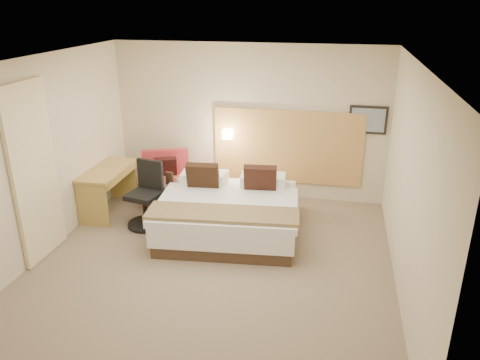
% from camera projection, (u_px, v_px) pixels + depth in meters
% --- Properties ---
extents(floor, '(4.80, 5.00, 0.02)m').
position_uv_depth(floor, '(213.00, 263.00, 6.42)').
color(floor, '#816E57').
rests_on(floor, ground).
extents(ceiling, '(4.80, 5.00, 0.02)m').
position_uv_depth(ceiling, '(208.00, 60.00, 5.43)').
color(ceiling, white).
rests_on(ceiling, floor).
extents(wall_back, '(4.80, 0.02, 2.70)m').
position_uv_depth(wall_back, '(249.00, 122.00, 8.21)').
color(wall_back, beige).
rests_on(wall_back, floor).
extents(wall_front, '(4.80, 0.02, 2.70)m').
position_uv_depth(wall_front, '(126.00, 279.00, 3.64)').
color(wall_front, beige).
rests_on(wall_front, floor).
extents(wall_left, '(0.02, 5.00, 2.70)m').
position_uv_depth(wall_left, '(41.00, 158.00, 6.39)').
color(wall_left, beige).
rests_on(wall_left, floor).
extents(wall_right, '(0.02, 5.00, 2.70)m').
position_uv_depth(wall_right, '(410.00, 185.00, 5.46)').
color(wall_right, beige).
rests_on(wall_right, floor).
extents(headboard_panel, '(2.60, 0.04, 1.30)m').
position_uv_depth(headboard_panel, '(287.00, 147.00, 8.18)').
color(headboard_panel, tan).
rests_on(headboard_panel, wall_back).
extents(art_frame, '(0.62, 0.03, 0.47)m').
position_uv_depth(art_frame, '(368.00, 120.00, 7.74)').
color(art_frame, black).
rests_on(art_frame, wall_back).
extents(art_canvas, '(0.54, 0.01, 0.39)m').
position_uv_depth(art_canvas, '(368.00, 120.00, 7.72)').
color(art_canvas, slate).
rests_on(art_canvas, wall_back).
extents(lamp_arm, '(0.02, 0.12, 0.02)m').
position_uv_depth(lamp_arm, '(228.00, 133.00, 8.27)').
color(lamp_arm, white).
rests_on(lamp_arm, wall_back).
extents(lamp_shade, '(0.15, 0.15, 0.15)m').
position_uv_depth(lamp_shade, '(227.00, 134.00, 8.21)').
color(lamp_shade, '#FDEBC5').
rests_on(lamp_shade, wall_back).
extents(curtain, '(0.06, 0.90, 2.42)m').
position_uv_depth(curtain, '(35.00, 173.00, 6.20)').
color(curtain, beige).
rests_on(curtain, wall_left).
extents(bottle_a, '(0.07, 0.07, 0.19)m').
position_uv_depth(bottle_a, '(162.00, 176.00, 7.76)').
color(bottle_a, '#7996BB').
rests_on(bottle_a, side_table).
extents(menu_folder, '(0.13, 0.07, 0.21)m').
position_uv_depth(menu_folder, '(169.00, 178.00, 7.62)').
color(menu_folder, black).
rests_on(menu_folder, side_table).
extents(bed, '(2.24, 2.19, 1.01)m').
position_uv_depth(bed, '(229.00, 211.00, 7.19)').
color(bed, '#412E20').
rests_on(bed, floor).
extents(lounge_chair, '(1.02, 0.97, 0.86)m').
position_uv_depth(lounge_chair, '(167.00, 181.00, 8.29)').
color(lounge_chair, '#AE7052').
rests_on(lounge_chair, floor).
extents(side_table, '(0.55, 0.55, 0.54)m').
position_uv_depth(side_table, '(167.00, 195.00, 7.83)').
color(side_table, silver).
rests_on(side_table, floor).
extents(desk, '(0.58, 1.23, 0.76)m').
position_uv_depth(desk, '(109.00, 178.00, 7.74)').
color(desk, '#B38E46').
rests_on(desk, floor).
extents(desk_chair, '(0.68, 0.68, 1.03)m').
position_uv_depth(desk_chair, '(146.00, 200.00, 7.34)').
color(desk_chair, black).
rests_on(desk_chair, floor).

